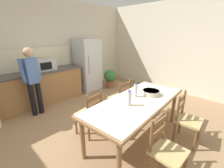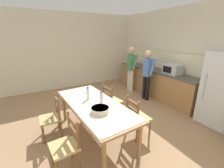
# 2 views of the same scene
# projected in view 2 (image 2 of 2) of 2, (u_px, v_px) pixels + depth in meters

# --- Properties ---
(ground_plane) EXTENTS (8.32, 8.32, 0.00)m
(ground_plane) POSITION_uv_depth(u_px,v_px,m) (112.00, 122.00, 3.76)
(ground_plane) COLOR #9E7A56
(wall_back) EXTENTS (6.52, 0.12, 2.90)m
(wall_back) POSITION_uv_depth(u_px,v_px,m) (188.00, 57.00, 4.54)
(wall_back) COLOR beige
(wall_back) RESTS_ON ground
(wall_left) EXTENTS (0.12, 5.20, 2.90)m
(wall_left) POSITION_uv_depth(u_px,v_px,m) (72.00, 51.00, 5.99)
(wall_left) COLOR beige
(wall_left) RESTS_ON ground
(kitchen_counter) EXTENTS (3.34, 0.66, 0.93)m
(kitchen_counter) POSITION_uv_depth(u_px,v_px,m) (155.00, 82.00, 5.34)
(kitchen_counter) COLOR #9E7042
(kitchen_counter) RESTS_ON ground
(counter_splashback) EXTENTS (3.30, 0.03, 0.60)m
(counter_splashback) POSITION_uv_depth(u_px,v_px,m) (163.00, 60.00, 5.24)
(counter_splashback) COLOR beige
(counter_splashback) RESTS_ON kitchen_counter
(refrigerator) EXTENTS (0.73, 0.73, 1.74)m
(refrigerator) POSITION_uv_depth(u_px,v_px,m) (223.00, 90.00, 3.43)
(refrigerator) COLOR silver
(refrigerator) RESTS_ON ground
(microwave) EXTENTS (0.50, 0.39, 0.30)m
(microwave) POSITION_uv_depth(u_px,v_px,m) (173.00, 69.00, 4.55)
(microwave) COLOR #B2B7BC
(microwave) RESTS_ON kitchen_counter
(dining_table) EXTENTS (2.23, 1.04, 0.77)m
(dining_table) POSITION_uv_depth(u_px,v_px,m) (94.00, 107.00, 3.03)
(dining_table) COLOR olive
(dining_table) RESTS_ON ground
(bottle_near_centre) EXTENTS (0.07, 0.07, 0.27)m
(bottle_near_centre) POSITION_uv_depth(u_px,v_px,m) (88.00, 93.00, 3.19)
(bottle_near_centre) COLOR silver
(bottle_near_centre) RESTS_ON dining_table
(bottle_off_centre) EXTENTS (0.07, 0.07, 0.27)m
(bottle_off_centre) POSITION_uv_depth(u_px,v_px,m) (101.00, 98.00, 2.94)
(bottle_off_centre) COLOR silver
(bottle_off_centre) RESTS_ON dining_table
(serving_bowl) EXTENTS (0.32, 0.32, 0.09)m
(serving_bowl) POSITION_uv_depth(u_px,v_px,m) (100.00, 109.00, 2.66)
(serving_bowl) COLOR beige
(serving_bowl) RESTS_ON dining_table
(chair_side_far_left) EXTENTS (0.47, 0.46, 0.91)m
(chair_side_far_left) POSITION_uv_depth(u_px,v_px,m) (112.00, 101.00, 3.89)
(chair_side_far_left) COLOR brown
(chair_side_far_left) RESTS_ON ground
(chair_side_far_right) EXTENTS (0.43, 0.41, 0.91)m
(chair_side_far_right) POSITION_uv_depth(u_px,v_px,m) (137.00, 118.00, 3.11)
(chair_side_far_right) COLOR brown
(chair_side_far_right) RESTS_ON ground
(chair_side_near_right) EXTENTS (0.45, 0.43, 0.91)m
(chair_side_near_right) POSITION_uv_depth(u_px,v_px,m) (66.00, 145.00, 2.34)
(chair_side_near_right) COLOR brown
(chair_side_near_right) RESTS_ON ground
(chair_side_near_left) EXTENTS (0.43, 0.41, 0.91)m
(chair_side_near_left) POSITION_uv_depth(u_px,v_px,m) (52.00, 118.00, 3.11)
(chair_side_near_left) COLOR brown
(chair_side_near_left) RESTS_ON ground
(person_at_sink) EXTENTS (0.41, 0.29, 1.65)m
(person_at_sink) POSITION_uv_depth(u_px,v_px,m) (131.00, 67.00, 5.56)
(person_at_sink) COLOR silver
(person_at_sink) RESTS_ON ground
(person_at_counter) EXTENTS (0.41, 0.28, 1.62)m
(person_at_counter) POSITION_uv_depth(u_px,v_px,m) (147.00, 73.00, 4.81)
(person_at_counter) COLOR black
(person_at_counter) RESTS_ON ground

